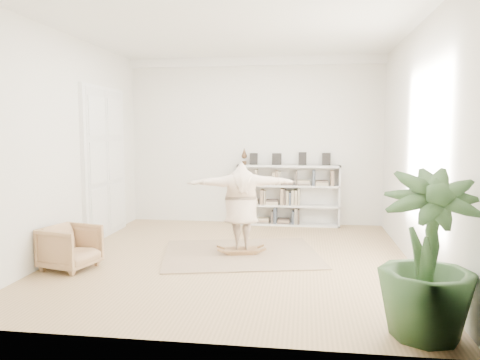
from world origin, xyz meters
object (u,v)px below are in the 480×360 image
(rocker_board, at_px, (241,250))
(armchair, at_px, (70,247))
(person, at_px, (241,203))
(houseplant, at_px, (427,255))
(bookshelf, at_px, (288,196))

(rocker_board, bearing_deg, armchair, -167.20)
(rocker_board, relative_size, person, 0.34)
(armchair, height_order, rocker_board, armchair)
(person, bearing_deg, houseplant, 115.27)
(bookshelf, bearing_deg, rocker_board, -104.55)
(armchair, distance_m, rocker_board, 2.66)
(bookshelf, xyz_separation_m, houseplant, (1.56, -5.37, 0.19))
(person, distance_m, houseplant, 3.59)
(person, relative_size, houseplant, 1.06)
(armchair, height_order, person, person)
(bookshelf, xyz_separation_m, person, (-0.66, -2.55, 0.21))
(armchair, relative_size, rocker_board, 1.17)
(bookshelf, relative_size, houseplant, 1.33)
(armchair, bearing_deg, person, -50.34)
(houseplant, bearing_deg, person, 128.20)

